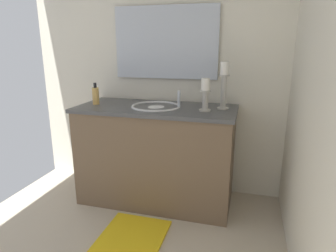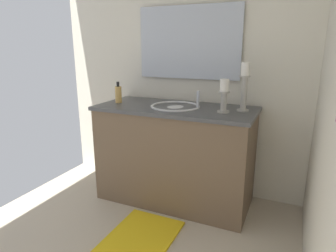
{
  "view_description": "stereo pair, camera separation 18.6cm",
  "coord_description": "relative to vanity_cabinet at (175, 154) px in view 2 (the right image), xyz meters",
  "views": [
    {
      "loc": [
        1.21,
        0.82,
        1.3
      ],
      "look_at": [
        -0.01,
        0.48,
        0.95
      ],
      "focal_mm": 31.32,
      "sensor_mm": 36.0,
      "label": 1
    },
    {
      "loc": [
        1.15,
        1.0,
        1.3
      ],
      "look_at": [
        -0.01,
        0.48,
        0.95
      ],
      "focal_mm": 31.32,
      "sensor_mm": 36.0,
      "label": 2
    }
  ],
  "objects": [
    {
      "name": "wall_left",
      "position": [
        -0.33,
        -0.11,
        0.81
      ],
      "size": [
        0.04,
        2.32,
        2.45
      ],
      "primitive_type": "cube",
      "color": "silver",
      "rests_on": "ground"
    },
    {
      "name": "vanity_cabinet",
      "position": [
        0.0,
        0.0,
        0.0
      ],
      "size": [
        0.58,
        1.29,
        0.82
      ],
      "color": "brown",
      "rests_on": "ground"
    },
    {
      "name": "sink_basin",
      "position": [
        -0.0,
        0.0,
        0.37
      ],
      "size": [
        0.4,
        0.4,
        0.24
      ],
      "color": "white",
      "rests_on": "vanity_cabinet"
    },
    {
      "name": "mirror",
      "position": [
        -0.28,
        0.0,
        0.91
      ],
      "size": [
        0.02,
        0.91,
        0.6
      ],
      "primitive_type": "cube",
      "color": "silver"
    },
    {
      "name": "candle_holder_tall",
      "position": [
        -0.06,
        0.53,
        0.6
      ],
      "size": [
        0.09,
        0.09,
        0.36
      ],
      "color": "#B7B2A5",
      "rests_on": "vanity_cabinet"
    },
    {
      "name": "candle_holder_short",
      "position": [
        0.05,
        0.4,
        0.54
      ],
      "size": [
        0.09,
        0.09,
        0.25
      ],
      "color": "#B7B2A5",
      "rests_on": "vanity_cabinet"
    },
    {
      "name": "soap_bottle",
      "position": [
        0.03,
        -0.52,
        0.48
      ],
      "size": [
        0.06,
        0.06,
        0.18
      ],
      "color": "#E5B259",
      "rests_on": "vanity_cabinet"
    },
    {
      "name": "bath_mat",
      "position": [
        0.62,
        0.0,
        -0.4
      ],
      "size": [
        0.6,
        0.44,
        0.02
      ],
      "primitive_type": "cube",
      "color": "yellow",
      "rests_on": "ground"
    }
  ]
}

